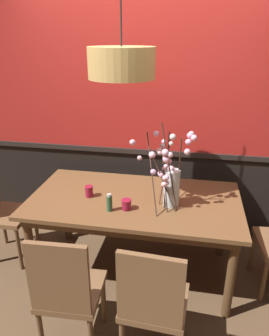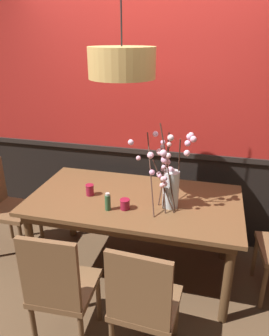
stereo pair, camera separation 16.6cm
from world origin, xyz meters
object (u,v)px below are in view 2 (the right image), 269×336
at_px(dining_table, 134,206).
at_px(chair_far_side_right, 178,184).
at_px(chair_far_side_left, 132,177).
at_px(chair_near_side_left, 60,287).
at_px(candle_holder_nearer_edge, 90,190).
at_px(chair_head_west_end, 4,204).
at_px(vase_with_blossoms, 169,181).
at_px(candle_holder_nearer_center, 125,204).
at_px(condiment_bottle, 108,202).
at_px(chair_near_side_right, 143,302).
at_px(pendant_lamp, 122,63).

distance_m(dining_table, chair_far_side_right, 0.93).
distance_m(chair_far_side_left, chair_near_side_left, 1.79).
distance_m(chair_near_side_left, candle_holder_nearer_edge, 0.90).
relative_size(chair_far_side_left, chair_head_west_end, 1.05).
bearing_deg(chair_far_side_right, chair_head_west_end, -151.15).
distance_m(vase_with_blossoms, candle_holder_nearer_center, 0.40).
distance_m(chair_head_west_end, candle_holder_nearer_center, 1.33).
relative_size(chair_far_side_right, condiment_bottle, 6.46).
distance_m(vase_with_blossoms, condiment_bottle, 0.52).
relative_size(dining_table, chair_far_side_right, 1.88).
bearing_deg(vase_with_blossoms, chair_head_west_end, 177.68).
xyz_separation_m(dining_table, chair_near_side_right, (0.28, -0.88, -0.16)).
bearing_deg(chair_far_side_right, chair_far_side_left, 177.54).
distance_m(chair_near_side_right, pendant_lamp, 1.65).
distance_m(candle_holder_nearer_center, condiment_bottle, 0.14).
bearing_deg(vase_with_blossoms, candle_holder_nearer_edge, 177.51).
bearing_deg(chair_far_side_right, dining_table, -107.38).
bearing_deg(vase_with_blossoms, chair_far_side_right, 91.78).
bearing_deg(chair_near_side_left, chair_far_side_right, 72.62).
distance_m(chair_near_side_right, chair_head_west_end, 1.82).
relative_size(vase_with_blossoms, condiment_bottle, 4.77).
bearing_deg(chair_far_side_left, condiment_bottle, -84.86).
relative_size(chair_head_west_end, condiment_bottle, 6.38).
bearing_deg(chair_far_side_right, chair_near_side_left, -107.38).
bearing_deg(chair_head_west_end, chair_far_side_left, 40.36).
height_order(chair_far_side_right, candle_holder_nearer_edge, chair_far_side_right).
distance_m(chair_far_side_right, condiment_bottle, 1.23).
distance_m(chair_far_side_left, condiment_bottle, 1.18).
xyz_separation_m(vase_with_blossoms, condiment_bottle, (-0.46, -0.17, -0.16)).
xyz_separation_m(chair_far_side_right, chair_near_side_right, (0.01, -1.75, -0.00)).
distance_m(candle_holder_nearer_center, candle_holder_nearer_edge, 0.39).
bearing_deg(chair_far_side_right, candle_holder_nearer_center, -105.77).
bearing_deg(vase_with_blossoms, candle_holder_nearer_center, -159.10).
distance_m(chair_near_side_left, pendant_lamp, 1.62).
xyz_separation_m(chair_far_side_right, chair_near_side_left, (-0.55, -1.76, 0.00)).
bearing_deg(candle_holder_nearer_center, candle_holder_nearer_edge, 156.62).
relative_size(dining_table, condiment_bottle, 12.15).
xyz_separation_m(candle_holder_nearer_edge, condiment_bottle, (0.23, -0.20, 0.02)).
xyz_separation_m(vase_with_blossoms, candle_holder_nearer_center, (-0.33, -0.13, -0.19)).
distance_m(dining_table, candle_holder_nearer_center, 0.23).
distance_m(chair_far_side_right, candle_holder_nearer_center, 1.14).
bearing_deg(candle_holder_nearer_edge, chair_near_side_right, -51.37).
bearing_deg(dining_table, chair_far_side_right, 72.62).
relative_size(chair_far_side_right, vase_with_blossoms, 1.35).
height_order(chair_head_west_end, candle_holder_nearer_edge, chair_head_west_end).
xyz_separation_m(chair_near_side_left, pendant_lamp, (0.18, 0.89, 1.34)).
xyz_separation_m(candle_holder_nearer_center, condiment_bottle, (-0.13, -0.05, 0.03)).
xyz_separation_m(chair_near_side_left, condiment_bottle, (0.12, 0.65, 0.30)).
bearing_deg(pendant_lamp, chair_far_side_left, 100.38).
bearing_deg(condiment_bottle, candle_holder_nearer_edge, 139.05).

